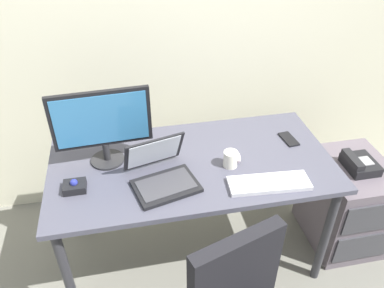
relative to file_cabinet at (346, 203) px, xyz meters
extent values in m
plane|color=slate|center=(-1.00, 0.05, -0.30)|extent=(8.00, 8.00, 0.00)
cube|color=beige|center=(-1.00, 0.78, 1.10)|extent=(6.00, 0.10, 2.80)
cube|color=#464654|center=(-1.00, 0.05, 0.44)|extent=(1.53, 0.77, 0.03)
cylinder|color=#2D2D33|center=(-1.71, -0.27, 0.06)|extent=(0.05, 0.05, 0.72)
cylinder|color=#2D2D33|center=(-0.30, -0.27, 0.06)|extent=(0.05, 0.05, 0.72)
cylinder|color=#2D2D33|center=(-1.71, 0.37, 0.06)|extent=(0.05, 0.05, 0.72)
cylinder|color=#2D2D33|center=(-0.30, 0.37, 0.06)|extent=(0.05, 0.05, 0.72)
cube|color=#5E555E|center=(0.00, 0.00, 0.00)|extent=(0.42, 0.52, 0.60)
cube|color=#38383D|center=(0.00, -0.26, 0.13)|extent=(0.38, 0.01, 0.20)
cube|color=#38383D|center=(0.00, -0.26, -0.12)|extent=(0.38, 0.01, 0.20)
cube|color=black|center=(0.00, -0.02, 0.33)|extent=(0.17, 0.20, 0.06)
cube|color=black|center=(-0.06, -0.02, 0.37)|extent=(0.05, 0.18, 0.04)
cube|color=gray|center=(0.02, -0.03, 0.36)|extent=(0.07, 0.08, 0.01)
cube|color=black|center=(-0.98, -0.69, 0.45)|extent=(0.40, 0.18, 0.42)
cylinder|color=#262628|center=(-1.45, 0.15, 0.46)|extent=(0.18, 0.18, 0.01)
cylinder|color=#262628|center=(-1.45, 0.15, 0.51)|extent=(0.04, 0.04, 0.10)
cube|color=black|center=(-1.45, 0.15, 0.72)|extent=(0.51, 0.05, 0.31)
cube|color=teal|center=(-1.45, 0.14, 0.72)|extent=(0.46, 0.03, 0.27)
cube|color=silver|center=(-0.66, -0.21, 0.46)|extent=(0.42, 0.17, 0.02)
cube|color=white|center=(-0.66, -0.21, 0.48)|extent=(0.39, 0.14, 0.01)
cube|color=black|center=(-1.17, -0.13, 0.46)|extent=(0.35, 0.29, 0.02)
cube|color=#38383D|center=(-1.17, -0.13, 0.47)|extent=(0.31, 0.23, 0.00)
cube|color=black|center=(-1.21, 0.02, 0.57)|extent=(0.32, 0.17, 0.21)
cube|color=silver|center=(-1.21, 0.01, 0.57)|extent=(0.28, 0.15, 0.18)
cube|color=black|center=(-1.61, -0.06, 0.47)|extent=(0.11, 0.09, 0.04)
sphere|color=navy|center=(-1.61, -0.06, 0.50)|extent=(0.04, 0.04, 0.04)
cylinder|color=silver|center=(-0.81, -0.02, 0.50)|extent=(0.08, 0.08, 0.09)
torus|color=silver|center=(-0.77, -0.02, 0.50)|extent=(0.01, 0.06, 0.06)
cube|color=black|center=(-0.40, 0.14, 0.46)|extent=(0.08, 0.15, 0.01)
camera|label=1|loc=(-1.32, -1.56, 1.74)|focal=35.91mm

